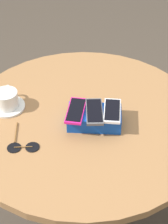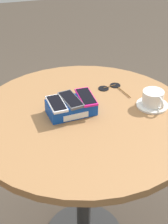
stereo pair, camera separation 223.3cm
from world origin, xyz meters
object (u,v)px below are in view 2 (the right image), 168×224
phone_gray (71,100)px  coffee_cup (153,98)px  round_table (84,140)px  phone_box (71,107)px  phone_magenta (86,97)px  sunglasses (111,87)px  phone_white (57,104)px  saucer (152,105)px

phone_gray → coffee_cup: (0.34, -0.04, -0.02)m
round_table → phone_box: (-0.04, 0.03, 0.15)m
round_table → phone_gray: phone_gray is taller
phone_box → phone_magenta: bearing=9.5°
phone_magenta → sunglasses: bearing=42.9°
phone_white → phone_gray: size_ratio=0.90×
phone_gray → phone_magenta: size_ratio=1.04×
phone_gray → sunglasses: phone_gray is taller
phone_white → phone_magenta: 0.13m
phone_box → phone_gray: (0.00, 0.01, 0.03)m
phone_white → round_table: bearing=-13.1°
phone_box → coffee_cup: bearing=-5.6°
phone_gray → saucer: 0.35m
round_table → phone_white: phone_white is taller
coffee_cup → sunglasses: bearing=122.0°
round_table → phone_white: bearing=166.9°
phone_magenta → sunglasses: (0.16, 0.14, -0.06)m
sunglasses → saucer: bearing=-57.8°
round_table → sunglasses: 0.29m
phone_box → sunglasses: size_ratio=1.37×
round_table → saucer: (0.29, 0.00, 0.12)m
sunglasses → coffee_cup: bearing=-58.0°
saucer → coffee_cup: coffee_cup is taller
round_table → phone_magenta: size_ratio=6.44×
round_table → phone_magenta: 0.19m
round_table → phone_box: size_ratio=4.53×
round_table → coffee_cup: (0.30, 0.00, 0.16)m
phone_box → saucer: phone_box is taller
saucer → coffee_cup: bearing=-80.2°
phone_box → phone_gray: size_ratio=1.37×
round_table → sunglasses: (0.18, 0.19, 0.12)m
phone_box → sunglasses: phone_box is taller
round_table → coffee_cup: size_ratio=7.57×
phone_box → phone_white: phone_white is taller
phone_box → phone_gray: 0.03m
round_table → phone_white: size_ratio=6.87×
phone_white → phone_gray: 0.06m
round_table → saucer: 0.32m
phone_white → sunglasses: 0.33m
saucer → coffee_cup: 0.04m
saucer → phone_magenta: bearing=171.4°
saucer → sunglasses: saucer is taller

